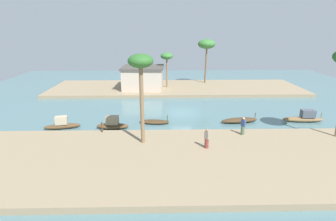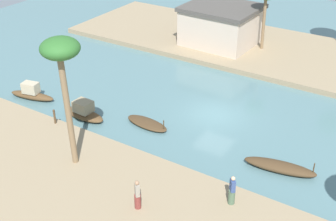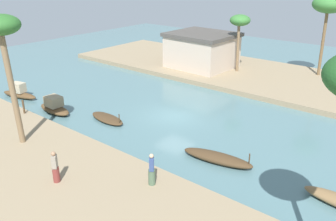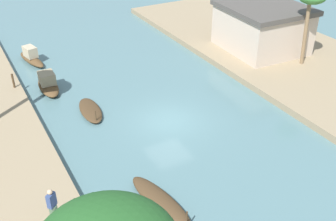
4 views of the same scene
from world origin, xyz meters
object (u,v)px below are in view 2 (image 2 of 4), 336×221
Objects in this scene: person_on_near_bank at (137,196)px; person_by_mooring at (232,192)px; sampan_open_hull at (280,167)px; sampan_foreground at (84,112)px; sampan_with_tall_canopy at (32,93)px; sampan_near_left_bank at (147,123)px; mooring_post at (55,117)px; palm_tree_left_near at (61,58)px; riverside_building at (221,25)px.

person_by_mooring is (3.88, 2.85, -0.01)m from person_on_near_bank.
sampan_foreground is (-13.81, -1.52, 0.20)m from sampan_open_hull.
sampan_with_tall_canopy is 1.11× the size of sampan_near_left_bank.
person_by_mooring reaches higher than person_on_near_bank.
sampan_foreground is at bearing -13.33° from sampan_with_tall_canopy.
sampan_with_tall_canopy is 5.16m from mooring_post.
sampan_foreground is (-4.34, -1.52, 0.30)m from sampan_near_left_bank.
mooring_post is 0.13× the size of palm_tree_left_near.
mooring_post is (-4.97, -3.65, 0.80)m from sampan_near_left_bank.
sampan_near_left_bank is at bearing -4.01° from sampan_with_tall_canopy.
sampan_foreground is 3.32× the size of mooring_post.
person_by_mooring reaches higher than sampan_near_left_bank.
riverside_building reaches higher than sampan_foreground.
sampan_with_tall_canopy is 3.70× the size of mooring_post.
sampan_open_hull is 9.47m from sampan_near_left_bank.
riverside_building is at bearing 81.92° from mooring_post.
person_on_near_bank is at bearing -31.74° from sampan_foreground.
person_on_near_bank is 0.25× the size of riverside_building.
sampan_open_hull is 1.15× the size of sampan_with_tall_canopy.
person_on_near_bank is 8.08m from palm_tree_left_near.
palm_tree_left_near is at bearing -118.95° from person_by_mooring.
sampan_with_tall_canopy reaches higher than sampan_foreground.
mooring_post is (4.65, -2.20, 0.50)m from sampan_with_tall_canopy.
person_on_near_bank reaches higher than sampan_open_hull.
sampan_near_left_bank is at bearing 167.08° from person_on_near_bank.
mooring_post is (-0.62, -2.13, 0.50)m from sampan_foreground.
sampan_foreground is 1.99× the size of person_on_near_bank.
mooring_post reaches higher than sampan_with_tall_canopy.
sampan_near_left_bank is at bearing 82.36° from palm_tree_left_near.
sampan_near_left_bank is (9.62, 1.46, -0.29)m from sampan_with_tall_canopy.
riverside_building is (2.11, 17.17, 1.83)m from sampan_foreground.
sampan_foreground is at bearing 73.66° from mooring_post.
person_by_mooring reaches higher than sampan_with_tall_canopy.
sampan_open_hull is 14.91m from mooring_post.
person_on_near_bank is 4.82m from person_by_mooring.
riverside_building is at bearing 93.63° from palm_tree_left_near.
person_on_near_bank is 0.22× the size of palm_tree_left_near.
sampan_open_hull is at bearing 31.27° from palm_tree_left_near.
palm_tree_left_near reaches higher than sampan_foreground.
sampan_foreground reaches higher than sampan_near_left_bank.
sampan_with_tall_canopy reaches higher than sampan_near_left_bank.
mooring_post reaches higher than sampan_open_hull.
sampan_with_tall_canopy is at bearing -111.19° from riverside_building.
palm_tree_left_near reaches higher than person_on_near_bank.
sampan_near_left_bank is 1.00× the size of sampan_foreground.
riverside_building reaches higher than sampan_with_tall_canopy.
sampan_near_left_bank is 8.80m from person_on_near_bank.
palm_tree_left_near is (-0.84, -6.27, 6.93)m from sampan_near_left_bank.
sampan_near_left_bank is 2.00× the size of person_by_mooring.
sampan_foreground is at bearing -94.85° from riverside_building.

